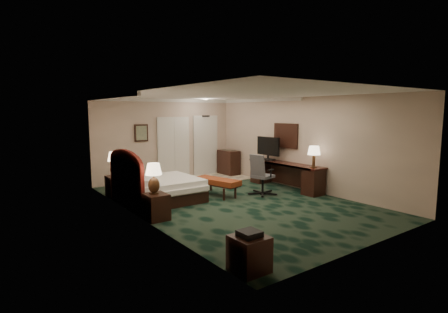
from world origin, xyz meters
TOP-DOWN VIEW (x-y plane):
  - floor at (0.00, 0.00)m, footprint 5.00×7.50m
  - ceiling at (0.00, 0.00)m, footprint 5.00×7.50m
  - wall_back at (0.00, 3.75)m, footprint 5.00×0.00m
  - wall_front at (0.00, -3.75)m, footprint 5.00×0.00m
  - wall_left at (-2.50, 0.00)m, footprint 0.00×7.50m
  - wall_right at (2.50, 0.00)m, footprint 0.00×7.50m
  - crown_molding at (0.00, 0.00)m, footprint 5.00×7.50m
  - tile_patch at (0.90, 2.90)m, footprint 3.20×1.70m
  - headboard at (-2.44, 1.00)m, footprint 0.12×2.00m
  - entry_door at (1.55, 3.72)m, footprint 1.02×0.06m
  - closet_doors at (0.25, 3.71)m, footprint 1.20×0.06m
  - wall_art at (-0.90, 3.71)m, footprint 0.45×0.06m
  - wall_mirror at (2.46, 0.60)m, footprint 0.05×0.95m
  - bed at (-1.49, 1.12)m, footprint 1.82×1.69m
  - nightstand_near at (-2.26, -0.25)m, footprint 0.44×0.51m
  - nightstand_far at (-2.26, 2.29)m, footprint 0.44×0.51m
  - lamp_near at (-2.28, -0.21)m, footprint 0.43×0.43m
  - lamp_far at (-2.28, 2.26)m, footprint 0.39×0.39m
  - bed_bench at (0.03, 0.79)m, footprint 0.79×1.44m
  - side_table at (-2.23, -3.28)m, footprint 0.48×0.48m
  - desk at (2.19, 0.34)m, footprint 0.57×2.65m
  - tv at (2.15, 1.05)m, footprint 0.09×0.94m
  - desk_lamp at (2.16, -0.75)m, footprint 0.39×0.39m
  - desk_chair at (1.08, 0.09)m, footprint 0.77×0.74m
  - minibar at (2.22, 3.20)m, footprint 0.46×0.83m

SIDE VIEW (x-z plane):
  - floor at x=0.00m, z-range 0.00..0.00m
  - tile_patch at x=0.90m, z-range 0.00..0.01m
  - bed_bench at x=0.03m, z-range 0.00..0.46m
  - side_table at x=-2.23m, z-range 0.00..0.52m
  - nightstand_far at x=-2.26m, z-range 0.00..0.55m
  - nightstand_near at x=-2.26m, z-range 0.00..0.55m
  - bed at x=-1.49m, z-range 0.00..0.58m
  - desk at x=2.19m, z-range 0.00..0.76m
  - minibar at x=2.22m, z-range 0.00..0.88m
  - desk_chair at x=1.08m, z-range 0.00..1.14m
  - headboard at x=-2.44m, z-range 0.00..1.40m
  - lamp_near at x=-2.28m, z-range 0.55..1.21m
  - lamp_far at x=-2.28m, z-range 0.55..1.22m
  - entry_door at x=1.55m, z-range -0.04..2.14m
  - closet_doors at x=0.25m, z-range 0.00..2.10m
  - desk_lamp at x=2.16m, z-range 0.76..1.37m
  - tv at x=2.15m, z-range 0.76..1.50m
  - wall_back at x=0.00m, z-range 0.00..2.70m
  - wall_front at x=0.00m, z-range 0.00..2.70m
  - wall_left at x=-2.50m, z-range 0.00..2.70m
  - wall_right at x=2.50m, z-range 0.00..2.70m
  - wall_mirror at x=2.46m, z-range 1.18..1.93m
  - wall_art at x=-0.90m, z-range 1.33..1.88m
  - crown_molding at x=0.00m, z-range 2.60..2.70m
  - ceiling at x=0.00m, z-range 2.70..2.70m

